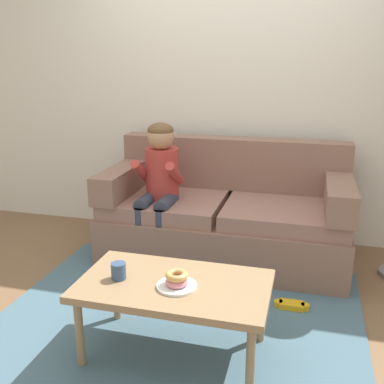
{
  "coord_description": "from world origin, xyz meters",
  "views": [
    {
      "loc": [
        0.71,
        -2.52,
        1.57
      ],
      "look_at": [
        -0.08,
        0.45,
        0.65
      ],
      "focal_mm": 41.95,
      "sensor_mm": 36.0,
      "label": 1
    }
  ],
  "objects": [
    {
      "name": "plate",
      "position": [
        0.1,
        -0.54,
        0.44
      ],
      "size": [
        0.21,
        0.21,
        0.01
      ],
      "primitive_type": "cylinder",
      "color": "white",
      "rests_on": "coffee_table"
    },
    {
      "name": "donut",
      "position": [
        0.1,
        -0.54,
        0.47
      ],
      "size": [
        0.17,
        0.17,
        0.04
      ],
      "primitive_type": "torus",
      "rotation": [
        0.0,
        0.0,
        2.19
      ],
      "color": "pink",
      "rests_on": "plate"
    },
    {
      "name": "wall_back",
      "position": [
        0.0,
        1.4,
        1.4
      ],
      "size": [
        8.0,
        0.1,
        2.8
      ],
      "primitive_type": "cube",
      "color": "silver",
      "rests_on": "ground"
    },
    {
      "name": "area_rug",
      "position": [
        0.0,
        -0.25,
        0.01
      ],
      "size": [
        2.24,
        2.0,
        0.01
      ],
      "primitive_type": "cube",
      "color": "#476675",
      "rests_on": "ground"
    },
    {
      "name": "donut_second",
      "position": [
        0.1,
        -0.54,
        0.5
      ],
      "size": [
        0.15,
        0.15,
        0.04
      ],
      "primitive_type": "torus",
      "rotation": [
        0.0,
        0.0,
        1.22
      ],
      "color": "tan",
      "rests_on": "donut"
    },
    {
      "name": "mug",
      "position": [
        -0.22,
        -0.53,
        0.48
      ],
      "size": [
        0.08,
        0.08,
        0.09
      ],
      "primitive_type": "cylinder",
      "color": "#334C72",
      "rests_on": "coffee_table"
    },
    {
      "name": "person_child",
      "position": [
        -0.39,
        0.64,
        0.67
      ],
      "size": [
        0.34,
        0.58,
        1.1
      ],
      "color": "#AD3833",
      "rests_on": "ground"
    },
    {
      "name": "toy_controller",
      "position": [
        0.68,
        0.14,
        0.03
      ],
      "size": [
        0.23,
        0.09,
        0.05
      ],
      "rotation": [
        0.0,
        0.0,
        -0.13
      ],
      "color": "gold",
      "rests_on": "ground"
    },
    {
      "name": "couch",
      "position": [
        0.1,
        0.85,
        0.34
      ],
      "size": [
        1.9,
        0.9,
        0.93
      ],
      "color": "#846051",
      "rests_on": "ground"
    },
    {
      "name": "coffee_table",
      "position": [
        0.07,
        -0.49,
        0.39
      ],
      "size": [
        1.01,
        0.58,
        0.44
      ],
      "color": "#937551",
      "rests_on": "ground"
    },
    {
      "name": "ground",
      "position": [
        0.0,
        0.0,
        0.0
      ],
      "size": [
        10.0,
        10.0,
        0.0
      ],
      "primitive_type": "plane",
      "color": "brown"
    }
  ]
}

